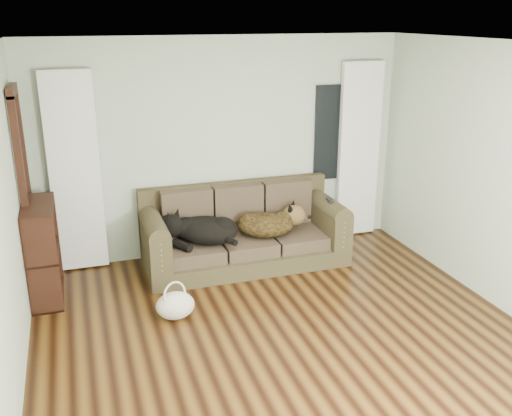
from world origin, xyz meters
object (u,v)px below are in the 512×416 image
object	(u,v)px
tote_bag	(175,303)
bookshelf	(43,252)
dog_shepherd	(268,224)
dog_black_lab	(202,232)
sofa	(245,228)

from	to	relation	value
tote_bag	bookshelf	world-z (taller)	bookshelf
tote_bag	bookshelf	xyz separation A→B (m)	(-1.19, 0.87, 0.34)
dog_shepherd	tote_bag	xyz separation A→B (m)	(-1.30, -0.97, -0.33)
dog_black_lab	dog_shepherd	xyz separation A→B (m)	(0.79, -0.01, 0.01)
dog_shepherd	bookshelf	world-z (taller)	bookshelf
sofa	dog_black_lab	world-z (taller)	sofa
bookshelf	tote_bag	bearing A→B (deg)	-33.13
tote_bag	dog_black_lab	bearing A→B (deg)	62.69
dog_black_lab	sofa	bearing A→B (deg)	36.93
sofa	bookshelf	xyz separation A→B (m)	(-2.22, -0.16, 0.05)
dog_black_lab	bookshelf	xyz separation A→B (m)	(-1.70, -0.11, 0.02)
sofa	bookshelf	distance (m)	2.22
dog_black_lab	dog_shepherd	world-z (taller)	dog_shepherd
dog_shepherd	tote_bag	distance (m)	1.66
dog_shepherd	sofa	bearing A→B (deg)	6.81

